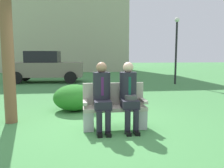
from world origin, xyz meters
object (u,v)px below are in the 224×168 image
object	(u,v)px
building_backdrop	(60,12)
parked_car_near	(46,67)
street_lamp	(176,43)
park_bench	(114,109)
seated_man_left	(102,93)
seated_man_right	(129,92)
shrub_near_bench	(74,98)

from	to	relation	value
building_backdrop	parked_car_near	bearing A→B (deg)	-89.34
street_lamp	building_backdrop	xyz separation A→B (m)	(-6.81, 12.32, 3.54)
park_bench	street_lamp	size ratio (longest dim) A/B	0.38
street_lamp	seated_man_left	bearing A→B (deg)	-122.59
building_backdrop	street_lamp	bearing A→B (deg)	-61.05
parked_car_near	park_bench	bearing A→B (deg)	-72.76
seated_man_right	street_lamp	bearing A→B (deg)	60.70
parked_car_near	building_backdrop	bearing A→B (deg)	90.66
park_bench	street_lamp	bearing A→B (deg)	58.53
building_backdrop	shrub_near_bench	bearing A→B (deg)	-83.91
parked_car_near	seated_man_left	bearing A→B (deg)	-74.58
park_bench	seated_man_right	bearing A→B (deg)	-23.52
shrub_near_bench	building_backdrop	world-z (taller)	building_backdrop
park_bench	seated_man_left	bearing A→B (deg)	-156.01
park_bench	shrub_near_bench	distance (m)	1.80
shrub_near_bench	parked_car_near	xyz separation A→B (m)	(-1.74, 6.73, 0.49)
parked_car_near	street_lamp	xyz separation A→B (m)	(6.69, -1.61, 1.23)
seated_man_left	parked_car_near	xyz separation A→B (m)	(-2.33, 8.44, 0.09)
seated_man_right	seated_man_left	bearing A→B (deg)	179.35
park_bench	street_lamp	xyz separation A→B (m)	(4.11, 6.71, 1.68)
shrub_near_bench	street_lamp	bearing A→B (deg)	45.94
seated_man_right	building_backdrop	xyz separation A→B (m)	(-2.98, 19.15, 4.86)
seated_man_right	building_backdrop	world-z (taller)	building_backdrop
park_bench	seated_man_left	distance (m)	0.45
seated_man_left	shrub_near_bench	distance (m)	1.85
shrub_near_bench	street_lamp	distance (m)	7.33
seated_man_right	park_bench	bearing A→B (deg)	156.48
seated_man_right	street_lamp	xyz separation A→B (m)	(3.83, 6.83, 1.33)
park_bench	seated_man_left	world-z (taller)	seated_man_left
park_bench	street_lamp	distance (m)	8.04
shrub_near_bench	building_backdrop	distance (m)	18.30
seated_man_left	shrub_near_bench	world-z (taller)	seated_man_left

